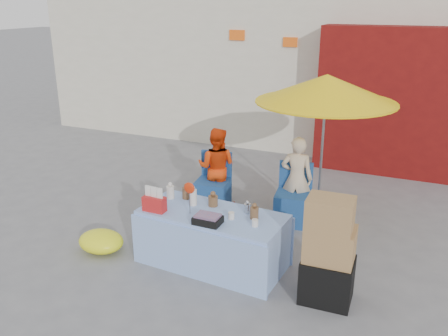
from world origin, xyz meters
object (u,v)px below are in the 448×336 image
at_px(market_table, 212,238).
at_px(chair_left, 213,192).
at_px(umbrella, 326,89).
at_px(vendor_beige, 297,179).
at_px(chair_right, 293,206).
at_px(box_stack, 328,255).
at_px(vendor_orange, 217,167).

height_order(market_table, chair_left, market_table).
bearing_deg(umbrella, vendor_beige, -153.43).
xyz_separation_m(chair_right, box_stack, (0.84, -1.67, 0.29)).
height_order(chair_left, vendor_orange, vendor_orange).
xyz_separation_m(chair_left, vendor_beige, (1.25, 0.13, 0.36)).
bearing_deg(market_table, umbrella, 67.64).
distance_m(vendor_beige, box_stack, 1.99).
xyz_separation_m(chair_left, vendor_orange, (0.00, 0.13, 0.36)).
height_order(chair_right, vendor_beige, vendor_beige).
relative_size(umbrella, box_stack, 1.78).
distance_m(vendor_orange, box_stack, 2.76).
bearing_deg(market_table, vendor_beige, 74.39).
bearing_deg(chair_left, vendor_beige, -1.37).
relative_size(vendor_orange, umbrella, 0.59).
bearing_deg(vendor_orange, umbrella, 178.03).
bearing_deg(chair_left, vendor_orange, 81.63).
xyz_separation_m(chair_left, chair_right, (1.25, 0.00, 0.00)).
relative_size(vendor_orange, vendor_beige, 0.99).
bearing_deg(chair_right, vendor_beige, 81.63).
relative_size(vendor_beige, box_stack, 1.06).
distance_m(market_table, umbrella, 2.51).
xyz_separation_m(vendor_orange, umbrella, (1.55, 0.15, 1.28)).
distance_m(chair_left, umbrella, 2.27).
xyz_separation_m(market_table, box_stack, (1.41, -0.19, 0.20)).
height_order(vendor_orange, box_stack, vendor_orange).
distance_m(vendor_orange, umbrella, 2.01).
height_order(chair_right, umbrella, umbrella).
xyz_separation_m(umbrella, box_stack, (0.53, -1.96, -1.35)).
relative_size(chair_right, vendor_beige, 0.69).
distance_m(chair_right, umbrella, 1.69).
bearing_deg(chair_left, chair_right, -7.50).
relative_size(market_table, box_stack, 1.54).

